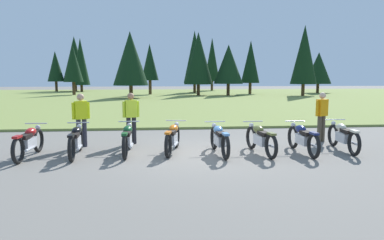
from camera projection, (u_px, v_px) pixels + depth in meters
ground_plane at (194, 154)px, 10.09m from camera, size 140.00×140.00×0.00m
grass_moorland at (168, 97)px, 36.45m from camera, size 80.00×44.00×0.10m
forest_treeline at (175, 60)px, 43.50m from camera, size 37.72×20.89×8.07m
motorcycle_red at (29, 142)px, 9.58m from camera, size 0.62×2.10×0.88m
motorcycle_black at (76, 140)px, 9.76m from camera, size 0.62×2.10×0.88m
motorcycle_british_green at (127, 139)px, 10.02m from camera, size 0.62×2.10×0.88m
motorcycle_orange at (173, 137)px, 10.23m from camera, size 0.70×2.07×0.88m
motorcycle_sky_blue at (219, 139)px, 9.99m from camera, size 0.62×2.10×0.88m
motorcycle_olive at (261, 139)px, 10.05m from camera, size 0.63×2.10×0.88m
motorcycle_navy at (303, 138)px, 10.12m from camera, size 0.62×2.10×0.88m
motorcycle_cream at (343, 136)px, 10.47m from camera, size 0.62×2.10×0.88m
rider_in_hivis_vest at (81, 117)px, 10.98m from camera, size 0.51×0.35×1.67m
rider_checking_bike at (131, 115)px, 11.46m from camera, size 0.53×0.31×1.67m
rider_near_row_end at (322, 114)px, 11.86m from camera, size 0.51×0.35×1.67m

